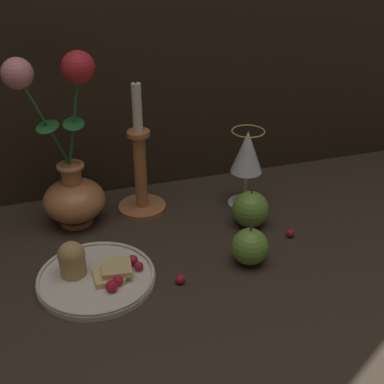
% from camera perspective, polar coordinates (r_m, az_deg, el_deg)
% --- Properties ---
extents(ground_plane, '(2.40, 2.40, 0.00)m').
position_cam_1_polar(ground_plane, '(0.99, -1.86, -6.08)').
color(ground_plane, '#33281E').
rests_on(ground_plane, ground).
extents(vase, '(0.16, 0.12, 0.34)m').
position_cam_1_polar(vase, '(1.04, -12.95, 2.13)').
color(vase, '#B77042').
rests_on(vase, ground_plane).
extents(plate_with_pastries, '(0.20, 0.20, 0.07)m').
position_cam_1_polar(plate_with_pastries, '(0.92, -10.50, -8.57)').
color(plate_with_pastries, silver).
rests_on(plate_with_pastries, ground_plane).
extents(wine_glass, '(0.07, 0.07, 0.17)m').
position_cam_1_polar(wine_glass, '(1.09, 5.88, 3.94)').
color(wine_glass, silver).
rests_on(wine_glass, ground_plane).
extents(candlestick, '(0.10, 0.10, 0.28)m').
position_cam_1_polar(candlestick, '(1.08, -5.51, 1.82)').
color(candlestick, '#B77042').
rests_on(candlestick, ground_plane).
extents(apple_beside_vase, '(0.07, 0.07, 0.08)m').
position_cam_1_polar(apple_beside_vase, '(1.05, 6.26, -1.84)').
color(apple_beside_vase, '#669938').
rests_on(apple_beside_vase, ground_plane).
extents(apple_near_glass, '(0.07, 0.07, 0.08)m').
position_cam_1_polar(apple_near_glass, '(0.94, 6.18, -5.82)').
color(apple_near_glass, '#669938').
rests_on(apple_near_glass, ground_plane).
extents(berry_near_plate, '(0.02, 0.02, 0.02)m').
position_cam_1_polar(berry_near_plate, '(0.91, -1.23, -9.31)').
color(berry_near_plate, '#AD192D').
rests_on(berry_near_plate, ground_plane).
extents(berry_front_center, '(0.02, 0.02, 0.02)m').
position_cam_1_polar(berry_front_center, '(1.04, 10.42, -4.34)').
color(berry_front_center, '#AD192D').
rests_on(berry_front_center, ground_plane).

